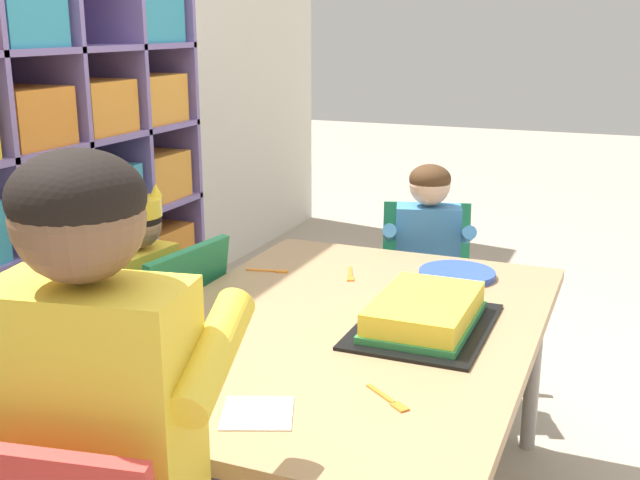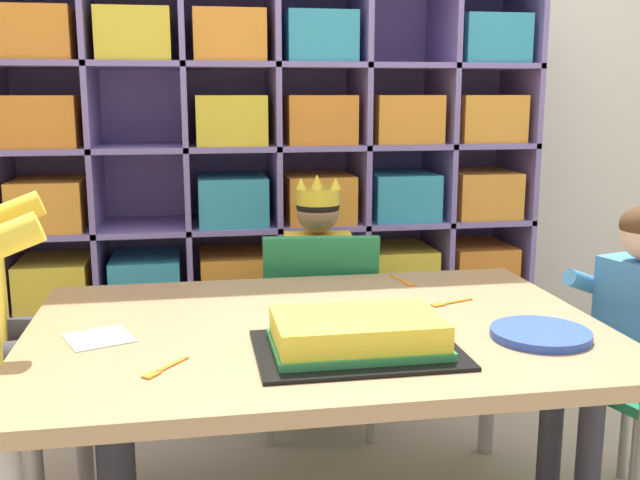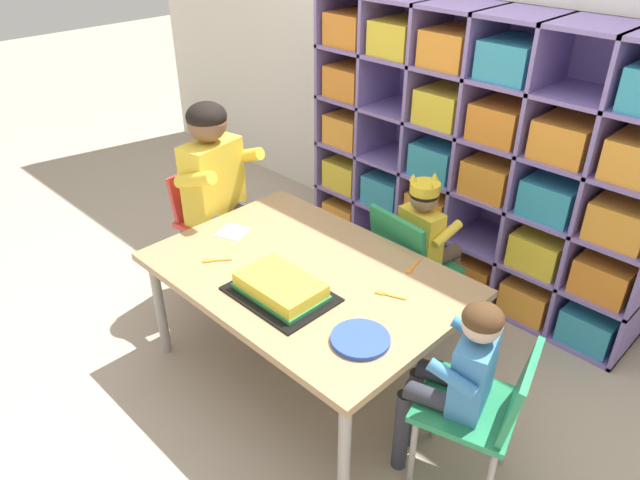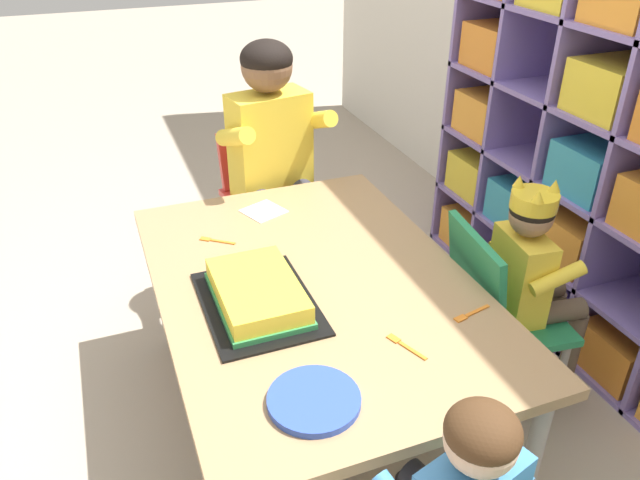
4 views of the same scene
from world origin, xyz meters
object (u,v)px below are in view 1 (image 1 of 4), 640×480
at_px(fork_near_cake_tray, 389,400).
at_px(classroom_chair_blue, 164,338).
at_px(activity_table, 343,341).
at_px(guest_at_table_side, 428,256).
at_px(birthday_cake_on_tray, 424,315).
at_px(fork_near_child_seat, 350,275).
at_px(fork_at_table_front_edge, 270,271).
at_px(adult_helper_seated, 115,397).
at_px(classroom_chair_guest_side, 426,282).
at_px(child_with_crown, 130,292).
at_px(paper_plate_stack, 457,274).

bearing_deg(fork_near_cake_tray, classroom_chair_blue, 8.97).
relative_size(activity_table, guest_at_table_side, 1.59).
height_order(classroom_chair_blue, birthday_cake_on_tray, classroom_chair_blue).
relative_size(fork_near_child_seat, fork_at_table_front_edge, 0.99).
bearing_deg(adult_helper_seated, birthday_cake_on_tray, -121.73).
xyz_separation_m(adult_helper_seated, classroom_chair_guest_side, (1.57, -0.09, -0.29)).
bearing_deg(child_with_crown, guest_at_table_side, 139.61).
height_order(classroom_chair_guest_side, birthday_cake_on_tray, classroom_chair_guest_side).
relative_size(birthday_cake_on_tray, paper_plate_stack, 1.94).
bearing_deg(fork_near_cake_tray, fork_at_table_front_edge, -10.93).
bearing_deg(fork_near_cake_tray, paper_plate_stack, -48.66).
relative_size(classroom_chair_guest_side, fork_at_table_front_edge, 5.22).
xyz_separation_m(guest_at_table_side, fork_at_table_front_edge, (-0.46, 0.34, 0.05)).
xyz_separation_m(child_with_crown, fork_near_child_seat, (0.23, -0.58, 0.05)).
xyz_separation_m(activity_table, fork_at_table_front_edge, (0.30, 0.34, 0.05)).
bearing_deg(guest_at_table_side, classroom_chair_blue, -148.05).
relative_size(child_with_crown, fork_near_child_seat, 6.69).
xyz_separation_m(classroom_chair_guest_side, birthday_cake_on_tray, (-0.81, -0.21, 0.20)).
xyz_separation_m(classroom_chair_guest_side, fork_at_table_front_edge, (-0.56, 0.32, 0.17)).
bearing_deg(classroom_chair_guest_side, adult_helper_seated, -109.72).
bearing_deg(adult_helper_seated, classroom_chair_blue, -70.46).
bearing_deg(paper_plate_stack, guest_at_table_side, 28.08).
xyz_separation_m(birthday_cake_on_tray, fork_near_child_seat, (0.30, 0.30, -0.03)).
bearing_deg(activity_table, fork_near_child_seat, 17.49).
distance_m(activity_table, guest_at_table_side, 0.76).
bearing_deg(guest_at_table_side, adult_helper_seated, -111.07).
relative_size(adult_helper_seated, fork_near_child_seat, 8.84).
height_order(adult_helper_seated, fork_at_table_front_edge, adult_helper_seated).
height_order(child_with_crown, guest_at_table_side, child_with_crown).
bearing_deg(birthday_cake_on_tray, fork_near_cake_tray, -174.70).
xyz_separation_m(classroom_chair_blue, fork_near_child_seat, (0.25, -0.47, 0.17)).
height_order(child_with_crown, paper_plate_stack, child_with_crown).
distance_m(child_with_crown, paper_plate_stack, 0.93).
xyz_separation_m(guest_at_table_side, fork_near_child_seat, (-0.41, 0.12, 0.05)).
xyz_separation_m(classroom_chair_blue, guest_at_table_side, (0.66, -0.59, 0.13)).
xyz_separation_m(guest_at_table_side, birthday_cake_on_tray, (-0.71, -0.18, 0.07)).
distance_m(classroom_chair_guest_side, guest_at_table_side, 0.16).
xyz_separation_m(classroom_chair_blue, fork_at_table_front_edge, (0.19, -0.24, 0.17)).
distance_m(classroom_chair_blue, classroom_chair_guest_side, 0.94).
distance_m(adult_helper_seated, fork_near_child_seat, 1.07).
bearing_deg(paper_plate_stack, fork_at_table_front_edge, 106.88).
bearing_deg(child_with_crown, classroom_chair_guest_side, 144.91).
distance_m(classroom_chair_blue, paper_plate_stack, 0.85).
bearing_deg(child_with_crown, classroom_chair_blue, 90.61).
relative_size(adult_helper_seated, birthday_cake_on_tray, 2.63).
bearing_deg(classroom_chair_guest_side, fork_near_cake_tray, -94.78).
bearing_deg(fork_at_table_front_edge, adult_helper_seated, 90.08).
height_order(classroom_chair_guest_side, fork_at_table_front_edge, classroom_chair_guest_side).
xyz_separation_m(activity_table, guest_at_table_side, (0.76, -0.01, 0.00)).
xyz_separation_m(classroom_chair_blue, classroom_chair_guest_side, (0.76, -0.56, 0.00)).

